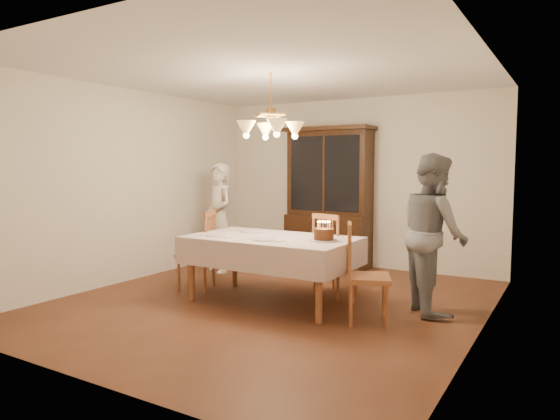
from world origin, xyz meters
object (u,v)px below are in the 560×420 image
Objects in this scene: dining_table at (271,243)px; china_hutch at (329,200)px; birthday_cake at (324,235)px; elderly_woman at (219,218)px; chair_far_side at (335,259)px.

china_hutch is (-0.34, 2.25, 0.36)m from dining_table.
dining_table is 0.67m from birthday_cake.
dining_table is 0.88× the size of china_hutch.
elderly_woman is 2.40m from birthday_cake.
dining_table is at bearing -7.62° from elderly_woman.
china_hutch reaches higher than chair_far_side.
chair_far_side is (0.84, -1.59, -0.60)m from china_hutch.
birthday_cake reaches higher than dining_table.
chair_far_side is at bearing 52.93° from dining_table.
dining_table is 2.31m from china_hutch.
chair_far_side is at bearing 103.67° from birthday_cake.
china_hutch is 7.20× the size of birthday_cake.
elderly_woman is (-1.54, 1.02, 0.12)m from dining_table.
china_hutch is 1.73m from elderly_woman.
dining_table is 1.18× the size of elderly_woman.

